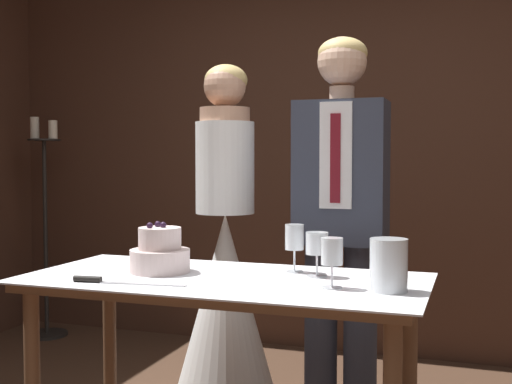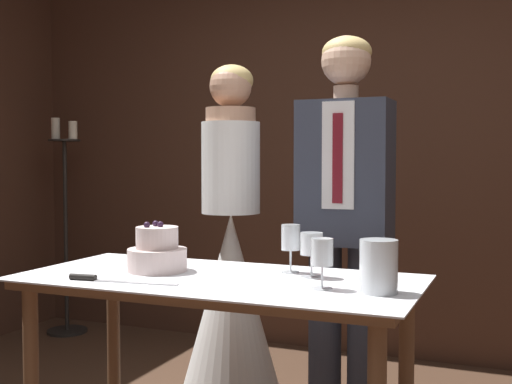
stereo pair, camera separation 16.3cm
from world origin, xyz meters
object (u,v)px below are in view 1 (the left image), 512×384
(groom, at_px, (341,209))
(bride, at_px, (225,287))
(cake_knife, at_px, (107,281))
(candle_stand, at_px, (45,235))
(wine_glass_middle, at_px, (294,240))
(wine_glass_far, at_px, (317,246))
(hurricane_candle, at_px, (389,266))
(wine_glass_near, at_px, (332,254))
(tiered_cake, at_px, (160,253))
(cake_table, at_px, (223,306))

(groom, bearing_deg, bride, 179.97)
(cake_knife, xyz_separation_m, candle_stand, (-1.64, 1.81, -0.10))
(wine_glass_middle, relative_size, bride, 0.11)
(wine_glass_far, height_order, groom, groom)
(groom, bearing_deg, hurricane_candle, -67.95)
(wine_glass_near, distance_m, groom, 0.80)
(cake_knife, distance_m, bride, 0.97)
(candle_stand, bearing_deg, groom, -21.04)
(bride, height_order, candle_stand, bride)
(tiered_cake, relative_size, wine_glass_near, 1.35)
(hurricane_candle, height_order, candle_stand, candle_stand)
(tiered_cake, distance_m, groom, 0.89)
(tiered_cake, xyz_separation_m, groom, (0.55, 0.70, 0.13))
(candle_stand, bearing_deg, wine_glass_near, -34.66)
(hurricane_candle, bearing_deg, groom, 112.05)
(cake_knife, bearing_deg, cake_table, 27.51)
(wine_glass_middle, bearing_deg, cake_table, -138.68)
(wine_glass_middle, relative_size, groom, 0.10)
(groom, bearing_deg, cake_knife, -123.04)
(hurricane_candle, bearing_deg, cake_knife, -169.27)
(cake_table, relative_size, bride, 0.86)
(cake_table, xyz_separation_m, wine_glass_far, (0.31, 0.12, 0.22))
(tiered_cake, distance_m, candle_stand, 2.32)
(tiered_cake, xyz_separation_m, cake_knife, (-0.07, -0.25, -0.06))
(bride, bearing_deg, cake_knife, -93.32)
(cake_table, bearing_deg, hurricane_candle, -5.23)
(cake_table, height_order, bride, bride)
(wine_glass_near, distance_m, hurricane_candle, 0.19)
(cake_table, xyz_separation_m, candle_stand, (-1.97, 1.58, 0.01))
(tiered_cake, bearing_deg, cake_table, -4.51)
(cake_knife, bearing_deg, bride, 79.74)
(wine_glass_far, bearing_deg, hurricane_candle, -32.61)
(tiered_cake, distance_m, wine_glass_far, 0.59)
(wine_glass_far, bearing_deg, cake_knife, -151.38)
(cake_knife, distance_m, groom, 1.15)
(bride, distance_m, groom, 0.68)
(groom, bearing_deg, wine_glass_near, -80.57)
(cake_knife, distance_m, wine_glass_middle, 0.70)
(hurricane_candle, bearing_deg, cake_table, 174.77)
(candle_stand, bearing_deg, hurricane_candle, -32.55)
(groom, bearing_deg, cake_table, -111.37)
(hurricane_candle, height_order, bride, bride)
(wine_glass_far, xyz_separation_m, hurricane_candle, (0.28, -0.18, -0.03))
(bride, bearing_deg, groom, -0.03)
(wine_glass_near, xyz_separation_m, bride, (-0.69, 0.78, -0.30))
(candle_stand, bearing_deg, tiered_cake, -42.46)
(wine_glass_near, distance_m, bride, 1.09)
(wine_glass_middle, height_order, hurricane_candle, wine_glass_middle)
(hurricane_candle, bearing_deg, candle_stand, 147.45)
(cake_knife, distance_m, candle_stand, 2.45)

